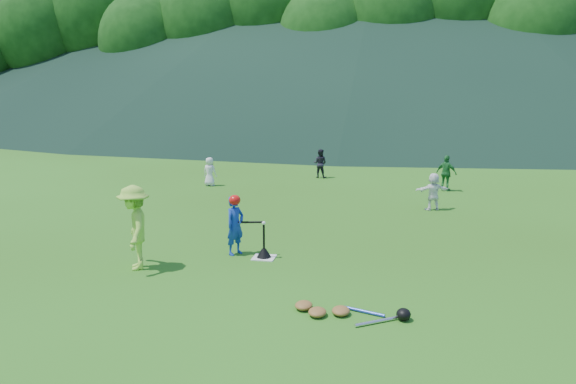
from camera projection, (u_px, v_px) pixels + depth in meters
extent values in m
plane|color=#2B5714|center=(264.00, 258.00, 11.49)|extent=(120.00, 120.00, 0.00)
cube|color=silver|center=(264.00, 258.00, 11.49)|extent=(0.45, 0.45, 0.02)
sphere|color=white|center=(264.00, 223.00, 11.35)|extent=(0.08, 0.08, 0.08)
imported|color=#16359C|center=(235.00, 225.00, 11.64)|extent=(0.48, 0.54, 1.24)
imported|color=#93D03D|center=(134.00, 228.00, 10.69)|extent=(1.00, 1.21, 1.63)
imported|color=silver|center=(210.00, 172.00, 19.43)|extent=(0.54, 0.40, 1.00)
imported|color=black|center=(320.00, 163.00, 21.07)|extent=(0.59, 0.50, 1.08)
imported|color=#216E2F|center=(446.00, 173.00, 18.50)|extent=(0.75, 0.58, 1.18)
imported|color=white|center=(433.00, 192.00, 15.73)|extent=(1.02, 0.65, 1.05)
cone|color=black|center=(264.00, 253.00, 11.47)|extent=(0.30, 0.30, 0.18)
cylinder|color=black|center=(264.00, 237.00, 11.40)|extent=(0.04, 0.04, 0.50)
ellipsoid|color=red|center=(235.00, 200.00, 11.53)|extent=(0.24, 0.26, 0.22)
cylinder|color=black|center=(249.00, 222.00, 11.57)|extent=(0.62, 0.11, 0.07)
ellipsoid|color=olive|center=(317.00, 312.00, 8.63)|extent=(0.28, 0.34, 0.13)
ellipsoid|color=olive|center=(341.00, 311.00, 8.67)|extent=(0.28, 0.34, 0.13)
ellipsoid|color=olive|center=(304.00, 305.00, 8.89)|extent=(0.28, 0.34, 0.13)
cylinder|color=silver|center=(376.00, 322.00, 8.36)|extent=(0.62, 0.45, 0.06)
cylinder|color=#263FA5|center=(364.00, 312.00, 8.74)|extent=(0.66, 0.27, 0.05)
ellipsoid|color=black|center=(403.00, 314.00, 8.47)|extent=(0.22, 0.24, 0.19)
cube|color=gray|center=(361.00, 126.00, 38.31)|extent=(70.00, 0.03, 1.20)
cube|color=yellow|center=(362.00, 117.00, 38.19)|extent=(70.00, 0.08, 0.08)
cylinder|color=gray|center=(361.00, 126.00, 38.31)|extent=(0.07, 0.07, 1.30)
cylinder|color=#382314|center=(51.00, 102.00, 48.61)|extent=(0.56, 0.56, 3.74)
ellipsoid|color=#164711|center=(45.00, 31.00, 47.47)|extent=(8.13, 8.13, 9.35)
cylinder|color=#382314|center=(110.00, 98.00, 49.07)|extent=(0.56, 0.56, 4.34)
ellipsoid|color=#164711|center=(105.00, 17.00, 47.75)|extent=(9.42, 9.42, 10.84)
cylinder|color=#382314|center=(147.00, 107.00, 45.37)|extent=(0.56, 0.56, 3.18)
ellipsoid|color=#164711|center=(144.00, 42.00, 44.40)|extent=(6.92, 6.92, 7.95)
cylinder|color=#382314|center=(209.00, 103.00, 45.83)|extent=(0.56, 0.56, 3.78)
ellipsoid|color=#164711|center=(207.00, 27.00, 44.68)|extent=(8.21, 8.21, 9.44)
cylinder|color=#382314|center=(270.00, 99.00, 46.29)|extent=(0.56, 0.56, 4.38)
ellipsoid|color=#164711|center=(270.00, 11.00, 44.96)|extent=(9.50, 9.50, 10.92)
cylinder|color=#382314|center=(323.00, 108.00, 42.59)|extent=(0.56, 0.56, 3.22)
ellipsoid|color=#164711|center=(324.00, 39.00, 41.61)|extent=(6.99, 6.99, 8.04)
cylinder|color=#382314|center=(388.00, 104.00, 43.05)|extent=(0.56, 0.56, 3.81)
ellipsoid|color=#164711|center=(390.00, 22.00, 41.89)|extent=(8.28, 8.28, 9.53)
cylinder|color=#382314|center=(451.00, 100.00, 43.51)|extent=(0.56, 0.56, 4.41)
ellipsoid|color=#164711|center=(456.00, 6.00, 42.16)|extent=(9.58, 9.58, 11.01)
cylinder|color=#382314|center=(524.00, 110.00, 39.80)|extent=(0.56, 0.56, 3.25)
ellipsoid|color=#164711|center=(530.00, 35.00, 38.81)|extent=(7.07, 7.07, 8.13)
cone|color=black|center=(388.00, 2.00, 88.28)|extent=(140.00, 140.00, 32.00)
cone|color=black|center=(106.00, 42.00, 91.38)|extent=(80.00, 80.00, 20.00)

